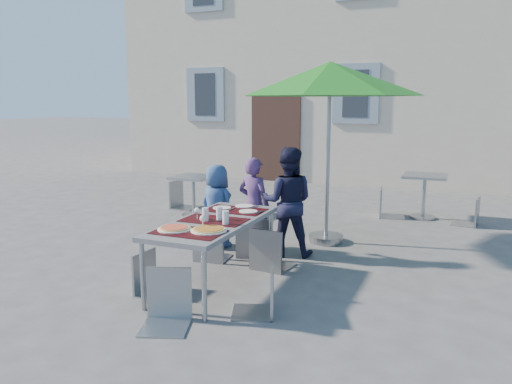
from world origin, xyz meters
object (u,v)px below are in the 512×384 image
at_px(bg_chair_l_0, 180,178).
at_px(bg_chair_l_1, 387,185).
at_px(pizza_near_right, 209,230).
at_px(cafe_table_1, 424,188).
at_px(pizza_near_left, 174,228).
at_px(chair_2, 270,223).
at_px(chair_1, 254,212).
at_px(chair_0, 210,220).
at_px(chair_5, 166,265).
at_px(child_1, 254,205).
at_px(cafe_table_0, 194,189).
at_px(patio_umbrella, 330,80).
at_px(chair_3, 150,249).
at_px(bg_chair_r_1, 472,194).
at_px(bg_chair_r_0, 254,186).
at_px(child_0, 217,206).
at_px(child_2, 288,202).
at_px(chair_4, 262,262).
at_px(dining_table, 214,225).

bearing_deg(bg_chair_l_0, bg_chair_l_1, 11.22).
height_order(pizza_near_right, cafe_table_1, pizza_near_right).
height_order(pizza_near_left, chair_2, chair_2).
xyz_separation_m(pizza_near_left, chair_1, (0.17, 1.66, -0.17)).
xyz_separation_m(chair_0, chair_5, (0.49, -1.79, 0.02)).
bearing_deg(child_1, chair_1, 124.12).
height_order(pizza_near_right, chair_5, chair_5).
bearing_deg(cafe_table_0, bg_chair_l_1, 21.94).
height_order(chair_2, patio_umbrella, patio_umbrella).
xyz_separation_m(chair_3, cafe_table_1, (2.41, 4.76, 0.04)).
distance_m(patio_umbrella, bg_chair_r_1, 3.26).
bearing_deg(bg_chair_r_0, cafe_table_0, -147.25).
relative_size(chair_3, patio_umbrella, 0.33).
bearing_deg(bg_chair_r_0, chair_0, -78.71).
distance_m(pizza_near_left, chair_5, 0.58).
bearing_deg(pizza_near_left, patio_umbrella, 72.20).
bearing_deg(bg_chair_l_0, cafe_table_0, -42.07).
bearing_deg(child_1, child_0, 9.01).
bearing_deg(bg_chair_r_0, chair_1, -67.06).
relative_size(bg_chair_l_0, bg_chair_r_0, 1.12).
relative_size(chair_0, chair_1, 0.91).
distance_m(pizza_near_left, child_2, 2.00).
relative_size(pizza_near_right, chair_0, 0.39).
distance_m(pizza_near_left, patio_umbrella, 3.25).
height_order(bg_chair_r_0, bg_chair_r_1, bg_chair_r_1).
height_order(chair_0, chair_1, chair_1).
bearing_deg(child_0, chair_4, 143.08).
bearing_deg(chair_1, chair_4, -64.65).
bearing_deg(chair_2, child_1, 126.95).
relative_size(patio_umbrella, bg_chair_l_0, 2.57).
height_order(child_0, bg_chair_r_1, child_0).
height_order(cafe_table_0, bg_chair_r_1, bg_chair_r_1).
distance_m(dining_table, child_1, 1.36).
bearing_deg(chair_1, bg_chair_r_0, 112.94).
xyz_separation_m(child_1, chair_0, (-0.36, -0.59, -0.11)).
bearing_deg(pizza_near_right, chair_1, 96.19).
bearing_deg(patio_umbrella, child_2, -112.43).
xyz_separation_m(child_1, chair_5, (0.13, -2.38, -0.09)).
distance_m(bg_chair_r_0, bg_chair_l_1, 2.38).
bearing_deg(chair_3, cafe_table_0, 112.44).
xyz_separation_m(child_1, bg_chair_l_0, (-2.41, 2.08, -0.06)).
relative_size(dining_table, chair_4, 2.06).
bearing_deg(chair_4, bg_chair_l_1, 83.83).
distance_m(pizza_near_left, bg_chair_l_0, 4.60).
bearing_deg(bg_chair_l_0, child_2, -35.35).
bearing_deg(bg_chair_l_1, chair_3, -111.20).
height_order(child_0, bg_chair_l_0, child_0).
bearing_deg(chair_1, bg_chair_l_0, 137.43).
xyz_separation_m(child_0, bg_chair_l_0, (-1.84, 2.06, 0.00)).
relative_size(patio_umbrella, cafe_table_1, 3.32).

